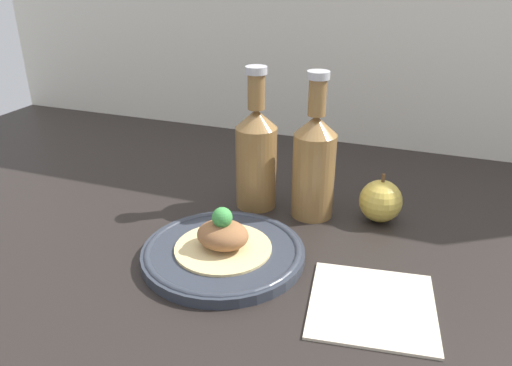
# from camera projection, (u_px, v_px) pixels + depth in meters

# --- Properties ---
(ground_plane) EXTENTS (1.80, 1.10, 0.04)m
(ground_plane) POSITION_uv_depth(u_px,v_px,m) (247.00, 257.00, 0.77)
(ground_plane) COLOR black
(plate) EXTENTS (0.24, 0.24, 0.02)m
(plate) POSITION_uv_depth(u_px,v_px,m) (223.00, 252.00, 0.73)
(plate) COLOR #2D333D
(plate) RESTS_ON ground_plane
(plated_food) EXTENTS (0.14, 0.14, 0.07)m
(plated_food) POSITION_uv_depth(u_px,v_px,m) (223.00, 237.00, 0.72)
(plated_food) COLOR #D6BC7F
(plated_food) RESTS_ON plate
(cider_bottle_left) EXTENTS (0.07, 0.07, 0.25)m
(cider_bottle_left) POSITION_uv_depth(u_px,v_px,m) (256.00, 154.00, 0.86)
(cider_bottle_left) COLOR olive
(cider_bottle_left) RESTS_ON ground_plane
(cider_bottle_right) EXTENTS (0.07, 0.07, 0.25)m
(cider_bottle_right) POSITION_uv_depth(u_px,v_px,m) (314.00, 162.00, 0.82)
(cider_bottle_right) COLOR olive
(cider_bottle_right) RESTS_ON ground_plane
(apple) EXTENTS (0.07, 0.07, 0.08)m
(apple) POSITION_uv_depth(u_px,v_px,m) (381.00, 201.00, 0.83)
(apple) COLOR gold
(apple) RESTS_ON ground_plane
(napkin) EXTENTS (0.18, 0.18, 0.01)m
(napkin) POSITION_uv_depth(u_px,v_px,m) (372.00, 304.00, 0.63)
(napkin) COLOR beige
(napkin) RESTS_ON ground_plane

